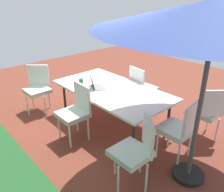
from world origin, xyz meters
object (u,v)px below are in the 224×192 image
Objects in this scene: chair_northeast at (38,87)px; chair_west at (180,128)px; chair_south at (142,87)px; patio_umbrella at (216,15)px; chair_southwest at (207,110)px; cup at (81,81)px; dining_table at (112,91)px; laptop at (96,85)px; chair_north at (76,110)px; chair_northwest at (136,149)px.

chair_northeast is 2.99m from chair_west.
patio_umbrella is at bearing 158.69° from chair_south.
chair_south is 1.00× the size of chair_west.
chair_southwest and chair_northeast have the same top height.
patio_umbrella reaches higher than chair_northeast.
cup is at bearing -23.23° from chair_southwest.
patio_umbrella is at bearing 174.48° from dining_table.
dining_table is at bearing -94.83° from chair_west.
chair_southwest is 1.99m from laptop.
chair_northeast is at bearing -79.84° from chair_west.
chair_south is at bearing -49.79° from chair_southwest.
chair_southwest is 1.00× the size of chair_west.
patio_umbrella is 6.59× the size of laptop.
chair_southwest is at bearing 49.96° from chair_north.
chair_south is 10.64× the size of cup.
dining_table is 0.68m from cup.
patio_umbrella is 28.51× the size of cup.
chair_northeast and chair_west have the same top height.
laptop is (1.69, 0.22, 0.22)m from chair_west.
chair_southwest is 2.35m from cup.
patio_umbrella is 1.78m from chair_northwest.
cup is at bearing 66.26° from chair_south.
laptop reaches higher than dining_table.
chair_south and chair_west have the same top height.
dining_table is 2.32m from patio_umbrella.
chair_north is at bearing 87.90° from dining_table.
chair_south is 1.26m from cup.
laptop is at bearing 82.39° from chair_south.
chair_west is at bearing -144.42° from laptop.
dining_table is 2.30× the size of chair_south.
patio_umbrella is 1.65m from chair_west.
chair_northwest is at bearing 35.76° from chair_southwest.
chair_west is at bearing 31.56° from chair_north.
chair_southwest and chair_north have the same top height.
laptop is at bearing -169.36° from cup.
cup is at bearing 1.98° from patio_umbrella.
chair_southwest is 1.42m from chair_south.
chair_south reaches higher than dining_table.
chair_southwest is at bearing -71.59° from patio_umbrella.
chair_northeast is at bearing 55.70° from chair_south.
chair_north and chair_south have the same top height.
chair_northeast reaches higher than laptop.
patio_umbrella is 2.50m from chair_north.
dining_table is at bearing -174.64° from chair_northwest.
chair_north reaches higher than laptop.
chair_north is at bearing 137.48° from cup.
patio_umbrella reaches higher than dining_table.
chair_southwest is 1.00× the size of chair_northeast.
chair_southwest reaches higher than cup.
chair_northwest is 2.46× the size of laptop.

